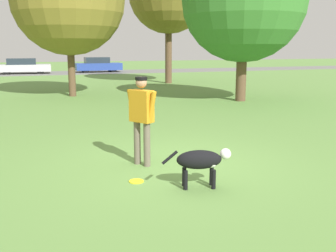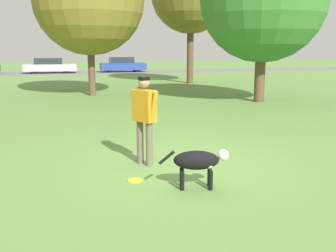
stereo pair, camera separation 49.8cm
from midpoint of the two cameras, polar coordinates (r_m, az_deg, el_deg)
ground_plane at (r=7.76m, az=3.00°, el=-5.55°), size 120.00×120.00×0.00m
far_road_strip at (r=37.24m, az=-12.37°, el=7.58°), size 120.00×6.00×0.01m
person at (r=7.50m, az=-1.57°, el=1.92°), size 0.45×0.67×1.71m
dog at (r=6.37m, az=6.72°, el=-5.14°), size 1.12×0.49×0.65m
frisbee at (r=6.80m, az=-2.69°, el=-7.92°), size 0.26×0.26×0.02m
parked_car_silver at (r=37.07m, az=-16.39°, el=8.38°), size 4.65×2.02×1.35m
parked_car_blue at (r=37.68m, az=-6.23°, el=8.82°), size 4.22×1.75×1.39m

